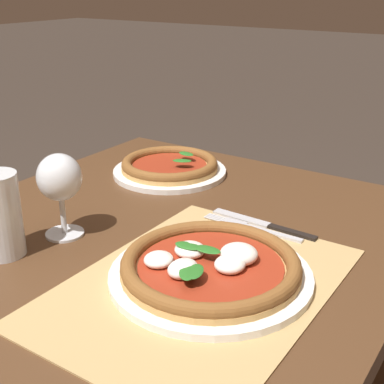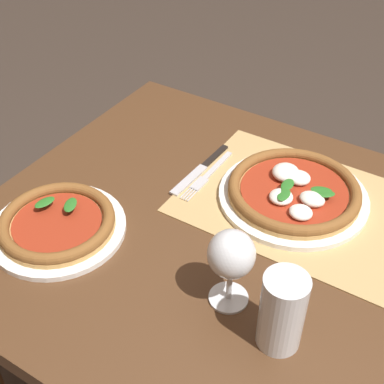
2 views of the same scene
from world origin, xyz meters
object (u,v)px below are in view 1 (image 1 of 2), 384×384
object	(u,v)px
pizza_far	(170,167)
fork	(251,227)
wine_glass	(60,181)
pint_glass	(0,217)
pizza_near	(210,267)
knife	(263,224)

from	to	relation	value
pizza_far	fork	size ratio (longest dim) A/B	1.34
wine_glass	fork	world-z (taller)	wine_glass
pint_glass	fork	world-z (taller)	pint_glass
pizza_far	pint_glass	world-z (taller)	pint_glass
pizza_far	pint_glass	distance (m)	0.48
pizza_near	pint_glass	xyz separation A→B (m)	(-0.12, 0.34, 0.05)
pizza_near	fork	size ratio (longest dim) A/B	1.58
wine_glass	fork	distance (m)	0.36
fork	wine_glass	bearing A→B (deg)	126.77
wine_glass	knife	size ratio (longest dim) A/B	0.72
pizza_far	pint_glass	size ratio (longest dim) A/B	1.85
pizza_near	pint_glass	distance (m)	0.36
pizza_far	wine_glass	distance (m)	0.38
wine_glass	knife	bearing A→B (deg)	-51.16
pint_glass	knife	size ratio (longest dim) A/B	0.67
pizza_far	pint_glass	bearing A→B (deg)	179.84
fork	knife	xyz separation A→B (m)	(0.02, -0.01, 0.00)
pizza_far	wine_glass	size ratio (longest dim) A/B	1.73
pizza_near	fork	world-z (taller)	pizza_near
pint_glass	pizza_near	bearing A→B (deg)	-70.20
pint_glass	knife	world-z (taller)	pint_glass
pizza_far	fork	distance (m)	0.35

